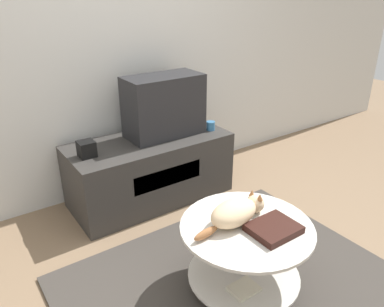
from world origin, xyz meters
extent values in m
plane|color=#7F664C|center=(0.00, 0.00, 0.00)|extent=(12.00, 12.00, 0.00)
cube|color=silver|center=(0.00, 1.66, 1.30)|extent=(8.00, 0.05, 2.60)
cube|color=#3D3833|center=(0.00, 0.00, 0.01)|extent=(1.96, 1.60, 0.02)
cube|color=#33302D|center=(0.12, 1.28, 0.27)|extent=(1.34, 0.60, 0.54)
cube|color=black|center=(0.12, 0.98, 0.33)|extent=(0.60, 0.01, 0.15)
cube|color=#232326|center=(0.29, 1.31, 0.80)|extent=(0.64, 0.33, 0.50)
cube|color=black|center=(0.29, 1.15, 0.81)|extent=(0.55, 0.01, 0.39)
cube|color=black|center=(-0.42, 1.25, 0.60)|extent=(0.12, 0.12, 0.12)
cylinder|color=teal|center=(0.67, 1.17, 0.58)|extent=(0.07, 0.07, 0.08)
cylinder|color=#B2B2B7|center=(0.03, -0.01, 0.03)|extent=(0.32, 0.32, 0.01)
cylinder|color=#B7B7BC|center=(0.03, -0.01, 0.24)|extent=(0.04, 0.04, 0.44)
cylinder|color=beige|center=(0.03, -0.01, 0.13)|extent=(0.66, 0.66, 0.01)
cylinder|color=beige|center=(0.03, -0.01, 0.47)|extent=(0.75, 0.75, 0.02)
cube|color=#2D478C|center=(0.12, 0.09, 0.16)|extent=(0.18, 0.18, 0.03)
cube|color=beige|center=(-0.06, -0.11, 0.15)|extent=(0.16, 0.13, 0.02)
cube|color=black|center=(0.10, -0.14, 0.50)|extent=(0.26, 0.22, 0.04)
ellipsoid|color=beige|center=(-0.02, 0.05, 0.55)|extent=(0.33, 0.21, 0.14)
sphere|color=beige|center=(0.16, 0.07, 0.53)|extent=(0.11, 0.11, 0.11)
cone|color=#996038|center=(0.16, 0.10, 0.59)|extent=(0.04, 0.04, 0.04)
cone|color=#996038|center=(0.16, 0.04, 0.59)|extent=(0.04, 0.04, 0.04)
ellipsoid|color=#996038|center=(-0.23, 0.03, 0.51)|extent=(0.17, 0.06, 0.05)
camera|label=1|loc=(-1.22, -1.26, 1.70)|focal=35.00mm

